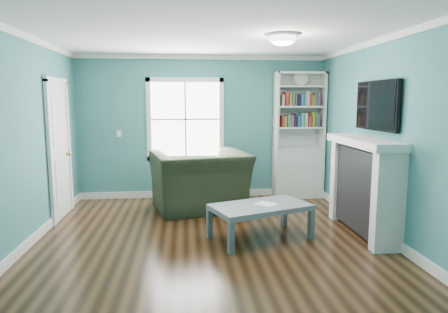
{
  "coord_description": "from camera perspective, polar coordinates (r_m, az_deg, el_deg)",
  "views": [
    {
      "loc": [
        -0.3,
        -4.85,
        1.79
      ],
      "look_at": [
        0.21,
        0.4,
        1.05
      ],
      "focal_mm": 32.0,
      "sensor_mm": 36.0,
      "label": 1
    }
  ],
  "objects": [
    {
      "name": "floor",
      "position": [
        5.18,
        -1.88,
        -12.25
      ],
      "size": [
        5.0,
        5.0,
        0.0
      ],
      "primitive_type": "plane",
      "color": "black",
      "rests_on": "ground"
    },
    {
      "name": "room_walls",
      "position": [
        4.86,
        -1.96,
        5.52
      ],
      "size": [
        5.0,
        5.0,
        5.0
      ],
      "color": "#35757A",
      "rests_on": "ground"
    },
    {
      "name": "trim",
      "position": [
        4.89,
        -1.94,
        1.47
      ],
      "size": [
        4.5,
        5.0,
        2.6
      ],
      "color": "white",
      "rests_on": "ground"
    },
    {
      "name": "window",
      "position": [
        7.34,
        -5.52,
        5.31
      ],
      "size": [
        1.4,
        0.06,
        1.5
      ],
      "color": "white",
      "rests_on": "room_walls"
    },
    {
      "name": "bookshelf",
      "position": [
        7.49,
        10.58,
        1.22
      ],
      "size": [
        0.9,
        0.35,
        2.31
      ],
      "color": "silver",
      "rests_on": "ground"
    },
    {
      "name": "fireplace",
      "position": [
        5.7,
        19.36,
        -4.16
      ],
      "size": [
        0.44,
        1.58,
        1.3
      ],
      "color": "black",
      "rests_on": "ground"
    },
    {
      "name": "tv",
      "position": [
        5.63,
        21.0,
        6.8
      ],
      "size": [
        0.06,
        1.1,
        0.65
      ],
      "primitive_type": "cube",
      "color": "black",
      "rests_on": "fireplace"
    },
    {
      "name": "door",
      "position": [
        6.58,
        -22.47,
        1.12
      ],
      "size": [
        0.12,
        0.98,
        2.17
      ],
      "color": "silver",
      "rests_on": "ground"
    },
    {
      "name": "ceiling_fixture",
      "position": [
        5.15,
        8.39,
        16.38
      ],
      "size": [
        0.38,
        0.38,
        0.15
      ],
      "color": "white",
      "rests_on": "room_walls"
    },
    {
      "name": "light_switch",
      "position": [
        7.45,
        -14.78,
        3.19
      ],
      "size": [
        0.08,
        0.01,
        0.12
      ],
      "primitive_type": "cube",
      "color": "white",
      "rests_on": "room_walls"
    },
    {
      "name": "recliner",
      "position": [
        6.55,
        -3.49,
        -2.09
      ],
      "size": [
        1.65,
        1.27,
        1.29
      ],
      "primitive_type": "imported",
      "rotation": [
        0.0,
        0.0,
        -2.91
      ],
      "color": "black",
      "rests_on": "ground"
    },
    {
      "name": "coffee_table",
      "position": [
        5.25,
        5.22,
        -7.48
      ],
      "size": [
        1.41,
        1.08,
        0.45
      ],
      "rotation": [
        0.0,
        0.0,
        0.36
      ],
      "color": "#4D565C",
      "rests_on": "ground"
    },
    {
      "name": "paper_sheet",
      "position": [
        5.27,
        5.99,
        -6.75
      ],
      "size": [
        0.33,
        0.33,
        0.0
      ],
      "primitive_type": "cube",
      "rotation": [
        0.0,
        0.0,
        0.78
      ],
      "color": "white",
      "rests_on": "coffee_table"
    }
  ]
}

